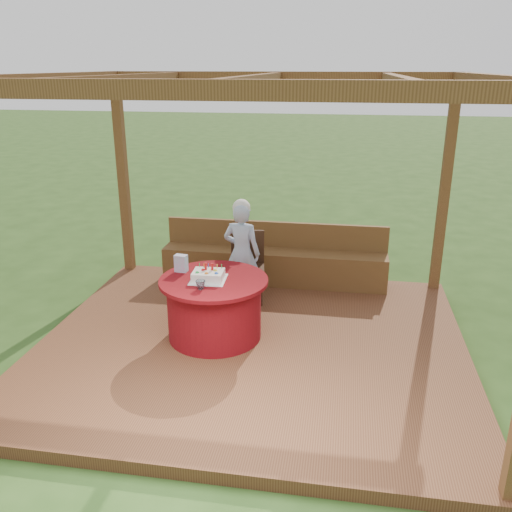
{
  "coord_description": "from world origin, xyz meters",
  "views": [
    {
      "loc": [
        0.9,
        -5.09,
        2.92
      ],
      "look_at": [
        0.0,
        0.25,
        1.0
      ],
      "focal_mm": 38.0,
      "sensor_mm": 36.0,
      "label": 1
    }
  ],
  "objects_px": {
    "bench": "(274,263)",
    "elderly_woman": "(242,251)",
    "gift_bag": "(181,263)",
    "drinking_glass": "(201,285)",
    "table": "(214,307)",
    "chair": "(248,263)",
    "birthday_cake": "(208,275)"
  },
  "relations": [
    {
      "from": "chair",
      "to": "elderly_woman",
      "type": "relative_size",
      "value": 0.66
    },
    {
      "from": "table",
      "to": "elderly_woman",
      "type": "xyz_separation_m",
      "value": [
        0.11,
        0.97,
        0.32
      ]
    },
    {
      "from": "bench",
      "to": "elderly_woman",
      "type": "distance_m",
      "value": 0.86
    },
    {
      "from": "table",
      "to": "birthday_cake",
      "type": "height_order",
      "value": "birthday_cake"
    },
    {
      "from": "table",
      "to": "chair",
      "type": "xyz_separation_m",
      "value": [
        0.17,
        1.07,
        0.13
      ]
    },
    {
      "from": "birthday_cake",
      "to": "drinking_glass",
      "type": "bearing_deg",
      "value": -93.3
    },
    {
      "from": "bench",
      "to": "gift_bag",
      "type": "xyz_separation_m",
      "value": [
        -0.82,
        -1.52,
        0.5
      ]
    },
    {
      "from": "bench",
      "to": "chair",
      "type": "distance_m",
      "value": 0.69
    },
    {
      "from": "bench",
      "to": "table",
      "type": "xyz_separation_m",
      "value": [
        -0.42,
        -1.67,
        0.08
      ]
    },
    {
      "from": "gift_bag",
      "to": "drinking_glass",
      "type": "relative_size",
      "value": 1.92
    },
    {
      "from": "elderly_woman",
      "to": "birthday_cake",
      "type": "xyz_separation_m",
      "value": [
        -0.16,
        -1.01,
        0.06
      ]
    },
    {
      "from": "elderly_woman",
      "to": "bench",
      "type": "bearing_deg",
      "value": 66.57
    },
    {
      "from": "bench",
      "to": "birthday_cake",
      "type": "relative_size",
      "value": 7.89
    },
    {
      "from": "drinking_glass",
      "to": "table",
      "type": "bearing_deg",
      "value": 77.87
    },
    {
      "from": "gift_bag",
      "to": "chair",
      "type": "bearing_deg",
      "value": 65.94
    },
    {
      "from": "chair",
      "to": "gift_bag",
      "type": "distance_m",
      "value": 1.11
    },
    {
      "from": "bench",
      "to": "drinking_glass",
      "type": "bearing_deg",
      "value": -103.77
    },
    {
      "from": "table",
      "to": "chair",
      "type": "bearing_deg",
      "value": 81.11
    },
    {
      "from": "chair",
      "to": "elderly_woman",
      "type": "xyz_separation_m",
      "value": [
        -0.05,
        -0.1,
        0.19
      ]
    },
    {
      "from": "table",
      "to": "gift_bag",
      "type": "bearing_deg",
      "value": 158.72
    },
    {
      "from": "elderly_woman",
      "to": "drinking_glass",
      "type": "distance_m",
      "value": 1.28
    },
    {
      "from": "chair",
      "to": "birthday_cake",
      "type": "xyz_separation_m",
      "value": [
        -0.21,
        -1.1,
        0.25
      ]
    },
    {
      "from": "chair",
      "to": "bench",
      "type": "bearing_deg",
      "value": 67.45
    },
    {
      "from": "bench",
      "to": "drinking_glass",
      "type": "height_order",
      "value": "bench"
    },
    {
      "from": "birthday_cake",
      "to": "gift_bag",
      "type": "distance_m",
      "value": 0.4
    },
    {
      "from": "bench",
      "to": "drinking_glass",
      "type": "xyz_separation_m",
      "value": [
        -0.48,
        -1.96,
        0.45
      ]
    },
    {
      "from": "table",
      "to": "bench",
      "type": "bearing_deg",
      "value": 75.95
    },
    {
      "from": "table",
      "to": "birthday_cake",
      "type": "distance_m",
      "value": 0.39
    },
    {
      "from": "elderly_woman",
      "to": "gift_bag",
      "type": "xyz_separation_m",
      "value": [
        -0.51,
        -0.82,
        0.11
      ]
    },
    {
      "from": "bench",
      "to": "elderly_woman",
      "type": "relative_size",
      "value": 2.3
    },
    {
      "from": "chair",
      "to": "birthday_cake",
      "type": "height_order",
      "value": "chair"
    },
    {
      "from": "birthday_cake",
      "to": "gift_bag",
      "type": "relative_size",
      "value": 2.02
    }
  ]
}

